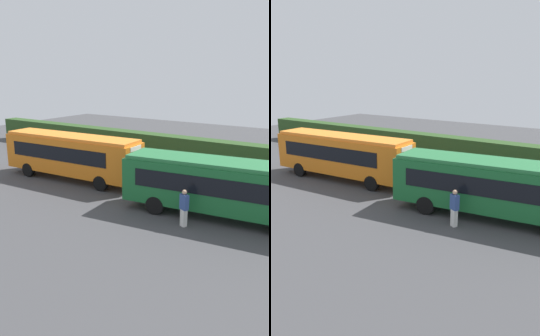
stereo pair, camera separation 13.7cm
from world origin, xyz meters
TOP-DOWN VIEW (x-y plane):
  - ground_plane at (0.00, 0.00)m, footprint 64.00×64.00m
  - bus_orange at (-4.32, -0.52)m, footprint 10.71×2.98m
  - bus_green at (6.92, -1.21)m, footprint 10.53×3.77m
  - person_left at (-2.19, 2.54)m, footprint 0.28×0.45m
  - person_center at (5.90, -3.28)m, footprint 0.51×0.42m
  - hedge_row at (0.00, 7.79)m, footprint 44.00×1.49m
  - traffic_cone at (3.96, 4.41)m, footprint 0.36×0.36m

SIDE VIEW (x-z plane):
  - ground_plane at x=0.00m, z-range 0.00..0.00m
  - traffic_cone at x=3.96m, z-range 0.00..0.60m
  - person_left at x=-2.19m, z-range 0.04..1.67m
  - person_center at x=5.90m, z-range 0.06..1.96m
  - hedge_row at x=0.00m, z-range 0.00..2.30m
  - bus_green at x=6.92m, z-range 0.24..3.31m
  - bus_orange at x=-4.32m, z-range 0.24..3.44m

